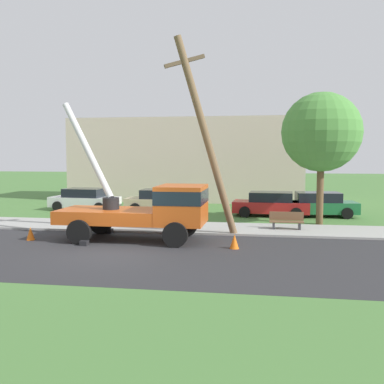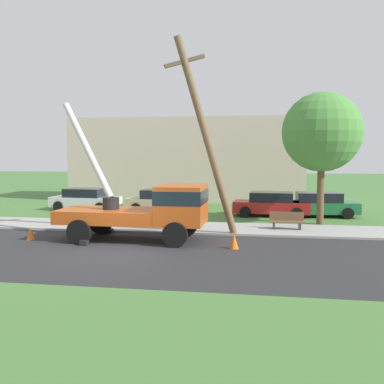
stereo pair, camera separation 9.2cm
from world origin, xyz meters
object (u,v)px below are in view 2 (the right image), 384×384
at_px(parked_sedan_white, 86,199).
at_px(parked_sedan_tan, 162,201).
at_px(parked_sedan_green, 319,204).
at_px(traffic_cone_behind, 31,233).
at_px(roadside_tree_near, 322,132).
at_px(leaning_utility_pole, 206,135).
at_px(traffic_cone_ahead, 234,242).
at_px(utility_truck, 152,207).
at_px(park_bench, 287,221).
at_px(parked_sedan_red, 271,204).

xyz_separation_m(parked_sedan_white, parked_sedan_tan, (5.12, -0.08, 0.00)).
bearing_deg(parked_sedan_green, parked_sedan_tan, 176.51).
relative_size(traffic_cone_behind, roadside_tree_near, 0.08).
distance_m(leaning_utility_pole, traffic_cone_ahead, 5.04).
height_order(utility_truck, traffic_cone_behind, utility_truck).
height_order(utility_truck, parked_sedan_tan, utility_truck).
bearing_deg(parked_sedan_tan, traffic_cone_behind, -108.73).
xyz_separation_m(parked_sedan_white, park_bench, (12.58, -6.01, -0.25)).
bearing_deg(parked_sedan_green, traffic_cone_behind, -143.93).
height_order(parked_sedan_green, roadside_tree_near, roadside_tree_near).
bearing_deg(utility_truck, roadside_tree_near, 37.07).
distance_m(utility_truck, parked_sedan_red, 9.85).
distance_m(parked_sedan_white, parked_sedan_tan, 5.12).
distance_m(parked_sedan_white, parked_sedan_red, 11.95).
bearing_deg(roadside_tree_near, leaning_utility_pole, -141.11).
relative_size(traffic_cone_ahead, parked_sedan_white, 0.12).
height_order(traffic_cone_ahead, parked_sedan_green, parked_sedan_green).
bearing_deg(traffic_cone_behind, parked_sedan_red, 41.94).
bearing_deg(leaning_utility_pole, traffic_cone_ahead, -59.26).
bearing_deg(traffic_cone_behind, traffic_cone_ahead, -2.47).
relative_size(parked_sedan_tan, park_bench, 2.77).
bearing_deg(utility_truck, parked_sedan_red, 58.97).
distance_m(utility_truck, traffic_cone_ahead, 3.88).
bearing_deg(roadside_tree_near, traffic_cone_ahead, -120.36).
bearing_deg(utility_truck, traffic_cone_ahead, -17.23).
bearing_deg(parked_sedan_tan, traffic_cone_ahead, -62.95).
height_order(parked_sedan_white, parked_sedan_tan, same).
bearing_deg(leaning_utility_pole, park_bench, 28.87).
relative_size(leaning_utility_pole, parked_sedan_white, 1.91).
bearing_deg(parked_sedan_red, parked_sedan_tan, 173.09).
distance_m(utility_truck, roadside_tree_near, 10.00).
distance_m(traffic_cone_ahead, parked_sedan_white, 14.73).
height_order(parked_sedan_white, roadside_tree_near, roadside_tree_near).
bearing_deg(traffic_cone_ahead, traffic_cone_behind, 177.53).
bearing_deg(park_bench, traffic_cone_behind, -159.57).
bearing_deg(parked_sedan_tan, utility_truck, -79.38).
height_order(traffic_cone_behind, parked_sedan_green, parked_sedan_green).
xyz_separation_m(parked_sedan_tan, park_bench, (7.46, -5.93, -0.25)).
xyz_separation_m(parked_sedan_red, parked_sedan_green, (2.71, 0.24, 0.00)).
xyz_separation_m(leaning_utility_pole, parked_sedan_green, (5.67, 7.35, -3.75)).
distance_m(parked_sedan_green, park_bench, 5.74).
xyz_separation_m(leaning_utility_pole, traffic_cone_ahead, (1.44, -2.42, -4.18)).
distance_m(parked_sedan_white, roadside_tree_near, 15.37).
xyz_separation_m(utility_truck, park_bench, (5.73, 3.31, -0.95)).
bearing_deg(parked_sedan_white, utility_truck, -53.68).
bearing_deg(parked_sedan_green, utility_truck, -131.92).
relative_size(leaning_utility_pole, roadside_tree_near, 1.28).
xyz_separation_m(traffic_cone_ahead, parked_sedan_white, (-10.40, 10.42, 0.43)).
bearing_deg(roadside_tree_near, park_bench, -127.14).
height_order(leaning_utility_pole, parked_sedan_red, leaning_utility_pole).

